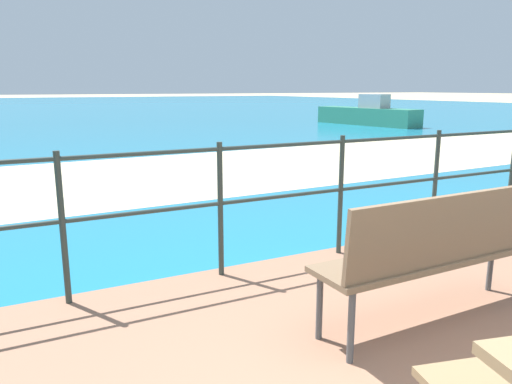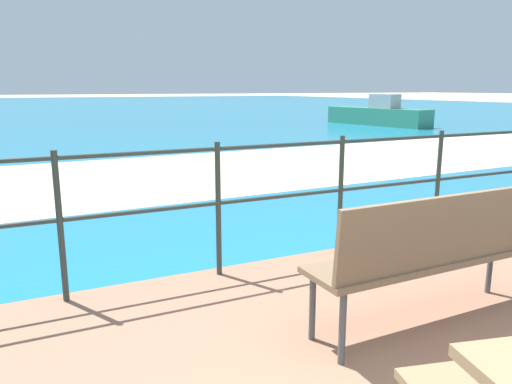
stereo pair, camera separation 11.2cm
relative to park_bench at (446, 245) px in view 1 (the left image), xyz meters
name	(u,v)px [view 1 (the left image)]	position (x,y,z in m)	size (l,w,h in m)	color
sea_water	(34,108)	(-0.31, 38.99, -0.60)	(90.00, 90.00, 0.01)	teal
beach_strip	(140,176)	(-0.31, 6.57, -0.60)	(54.00, 4.73, 0.01)	beige
park_bench	(446,245)	(0.00, 0.00, 0.00)	(1.72, 0.44, 0.90)	#7A6047
railing_fence	(284,187)	(-0.31, 1.46, 0.13)	(5.94, 0.04, 1.09)	#2D3833
boat_mid	(365,115)	(11.28, 14.48, -0.17)	(1.83, 5.40, 1.29)	#338466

